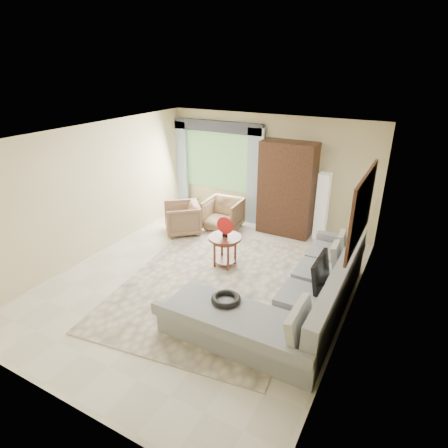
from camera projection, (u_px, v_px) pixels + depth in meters
The scene contains 17 objects.
ground at pixel (203, 281), 6.77m from camera, with size 6.00×6.00×0.00m, color silver.
area_rug at pixel (213, 284), 6.67m from camera, with size 3.00×4.00×0.02m, color beige.
sectional_sofa at pixel (295, 301), 5.73m from camera, with size 2.30×3.46×0.90m.
tv_screen at pixel (321, 272), 5.68m from camera, with size 0.06×0.74×0.48m, color black.
garden_hose at pixel (226, 299), 5.33m from camera, with size 0.43×0.43×0.09m, color black.
coffee_table at pixel (225, 251), 7.14m from camera, with size 0.63×0.63×0.63m.
red_disc at pixel (225, 225), 6.93m from camera, with size 0.34×0.34×0.03m, color #B81312.
armchair_left at pixel (182, 218), 8.55m from camera, with size 0.76×0.78×0.71m, color #8A654B.
armchair_right at pixel (223, 214), 8.74m from camera, with size 0.79×0.81×0.74m, color #8B6E4B.
potted_plant at pixel (195, 205), 9.66m from camera, with size 0.44×0.38×0.48m, color #999999.
armoire at pixel (287, 189), 8.30m from camera, with size 1.20×0.55×2.10m, color black.
floor_lamp at pixel (322, 207), 8.12m from camera, with size 0.24×0.24×1.50m, color silver.
window at pixel (218, 161), 9.19m from camera, with size 1.80×0.04×1.40m, color #669E59.
curtain_left at pixel (181, 167), 9.68m from camera, with size 0.40×0.08×2.30m, color #9EB7CC.
curtain_right at pixel (255, 178), 8.76m from camera, with size 0.40×0.08×2.30m, color #9EB7CC.
valance at pixel (216, 126), 8.79m from camera, with size 2.40×0.12×0.26m, color #1E232D.
wall_mirror at pixel (362, 209), 5.27m from camera, with size 0.05×1.70×1.05m.
Camera 1 is at (3.10, -4.90, 3.66)m, focal length 30.00 mm.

